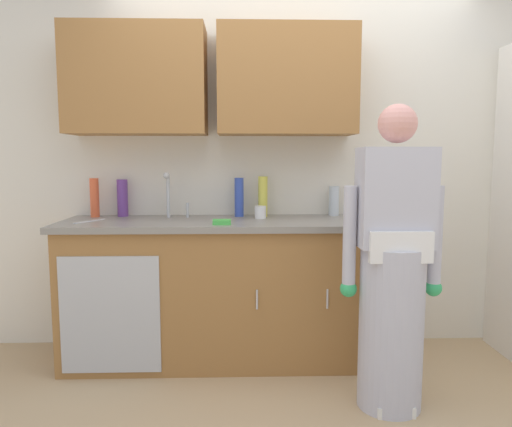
# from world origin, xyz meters

# --- Properties ---
(ground_plane) EXTENTS (9.00, 9.00, 0.00)m
(ground_plane) POSITION_xyz_m (0.00, 0.00, 0.00)
(ground_plane) COLOR tan
(kitchen_wall_with_uppers) EXTENTS (4.80, 0.44, 2.70)m
(kitchen_wall_with_uppers) POSITION_xyz_m (-0.14, 0.99, 1.48)
(kitchen_wall_with_uppers) COLOR silver
(kitchen_wall_with_uppers) RESTS_ON ground
(counter_cabinet) EXTENTS (1.90, 0.62, 0.90)m
(counter_cabinet) POSITION_xyz_m (-0.55, 0.70, 0.45)
(counter_cabinet) COLOR #9E6B38
(counter_cabinet) RESTS_ON ground
(countertop) EXTENTS (1.96, 0.66, 0.04)m
(countertop) POSITION_xyz_m (-0.55, 0.70, 0.92)
(countertop) COLOR gray
(countertop) RESTS_ON counter_cabinet
(sink) EXTENTS (0.50, 0.36, 0.35)m
(sink) POSITION_xyz_m (-0.82, 0.71, 0.93)
(sink) COLOR #B7BABF
(sink) RESTS_ON counter_cabinet
(person_at_sink) EXTENTS (0.55, 0.34, 1.62)m
(person_at_sink) POSITION_xyz_m (0.44, 0.04, 0.69)
(person_at_sink) COLOR white
(person_at_sink) RESTS_ON ground
(bottle_soap) EXTENTS (0.06, 0.06, 0.27)m
(bottle_soap) POSITION_xyz_m (-0.37, 0.90, 1.07)
(bottle_soap) COLOR #334CB2
(bottle_soap) RESTS_ON countertop
(bottle_water_short) EXTENTS (0.06, 0.06, 0.27)m
(bottle_water_short) POSITION_xyz_m (-1.37, 0.89, 1.07)
(bottle_water_short) COLOR #E05933
(bottle_water_short) RESTS_ON countertop
(bottle_dish_liquid) EXTENTS (0.07, 0.07, 0.21)m
(bottle_dish_liquid) POSITION_xyz_m (0.30, 0.93, 1.04)
(bottle_dish_liquid) COLOR silver
(bottle_dish_liquid) RESTS_ON countertop
(bottle_water_tall) EXTENTS (0.07, 0.07, 0.26)m
(bottle_water_tall) POSITION_xyz_m (-1.19, 0.93, 1.07)
(bottle_water_tall) COLOR #66388C
(bottle_water_tall) RESTS_ON countertop
(bottle_cleaner_spray) EXTENTS (0.07, 0.07, 0.28)m
(bottle_cleaner_spray) POSITION_xyz_m (-0.21, 0.89, 1.08)
(bottle_cleaner_spray) COLOR #D8D14C
(bottle_cleaner_spray) RESTS_ON countertop
(cup_by_sink) EXTENTS (0.08, 0.08, 0.08)m
(cup_by_sink) POSITION_xyz_m (-0.23, 0.78, 0.98)
(cup_by_sink) COLOR white
(cup_by_sink) RESTS_ON countertop
(knife_on_counter) EXTENTS (0.14, 0.22, 0.01)m
(knife_on_counter) POSITION_xyz_m (-1.33, 0.65, 0.94)
(knife_on_counter) COLOR silver
(knife_on_counter) RESTS_ON countertop
(sponge) EXTENTS (0.11, 0.07, 0.03)m
(sponge) POSITION_xyz_m (-0.48, 0.49, 0.96)
(sponge) COLOR #4CBF4C
(sponge) RESTS_ON countertop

